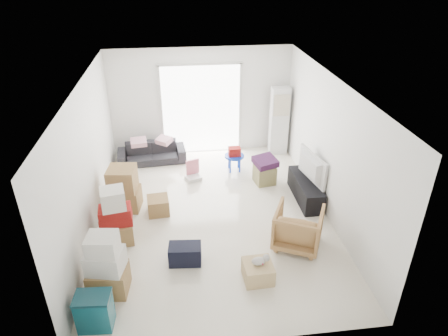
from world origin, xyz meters
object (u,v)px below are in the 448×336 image
at_px(television, 307,177).
at_px(armchair, 298,226).
at_px(sofa, 151,150).
at_px(ac_tower, 279,121).
at_px(ottoman, 265,174).
at_px(kids_table, 234,154).
at_px(tv_console, 305,189).
at_px(wood_crate, 258,271).
at_px(storage_bins, 95,311).

xyz_separation_m(television, armchair, (-0.60, -1.46, -0.11)).
relative_size(television, armchair, 1.28).
xyz_separation_m(television, sofa, (-3.30, 2.13, -0.20)).
bearing_deg(armchair, ac_tower, -72.52).
height_order(sofa, ottoman, sofa).
height_order(ottoman, kids_table, kids_table).
distance_m(tv_console, kids_table, 1.96).
bearing_deg(ac_tower, tv_console, -88.75).
distance_m(ac_tower, television, 2.31).
relative_size(ac_tower, tv_console, 1.29).
xyz_separation_m(television, ottoman, (-0.72, 0.77, -0.31)).
relative_size(kids_table, wood_crate, 1.31).
height_order(ac_tower, television, ac_tower).
bearing_deg(wood_crate, ottoman, 75.95).
bearing_deg(television, sofa, 46.54).
bearing_deg(tv_console, storage_bins, -143.82).
height_order(television, storage_bins, television).
bearing_deg(storage_bins, ottoman, 48.73).
height_order(armchair, storage_bins, armchair).
bearing_deg(ottoman, armchair, -87.03).
relative_size(armchair, wood_crate, 1.78).
distance_m(armchair, storage_bins, 3.58).
bearing_deg(television, ottoman, 32.24).
height_order(storage_bins, wood_crate, storage_bins).
bearing_deg(ottoman, wood_crate, -104.05).
relative_size(storage_bins, kids_table, 0.94).
bearing_deg(kids_table, wood_crate, -92.41).
height_order(television, sofa, sofa).
bearing_deg(sofa, tv_console, -37.72).
bearing_deg(storage_bins, television, 36.18).
relative_size(ottoman, kids_table, 0.71).
bearing_deg(kids_table, storage_bins, -121.09).
height_order(ac_tower, tv_console, ac_tower).
height_order(television, armchair, armchair).
height_order(sofa, kids_table, sofa).
height_order(tv_console, television, television).
height_order(television, ottoman, television).
bearing_deg(television, ac_tower, -9.30).
xyz_separation_m(armchair, kids_table, (-0.71, 2.90, 0.01)).
relative_size(sofa, armchair, 2.02).
xyz_separation_m(television, wood_crate, (-1.47, -2.23, -0.37)).
bearing_deg(storage_bins, ac_tower, 53.15).
distance_m(armchair, kids_table, 2.98).
relative_size(television, sofa, 0.64).
relative_size(tv_console, television, 1.28).
distance_m(tv_console, sofa, 3.93).
relative_size(ac_tower, kids_table, 2.91).
bearing_deg(ac_tower, armchair, -98.38).
bearing_deg(tv_console, television, 90.00).
bearing_deg(sofa, wood_crate, -72.04).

